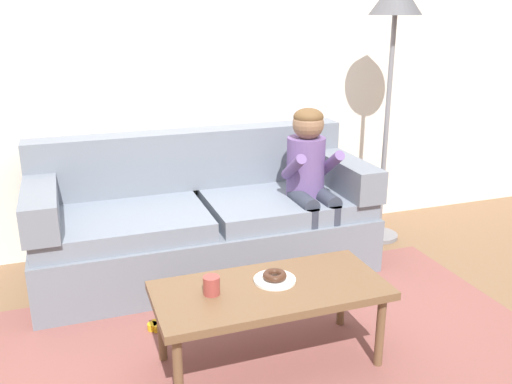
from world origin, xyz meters
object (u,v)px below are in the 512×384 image
Objects in this scene: donut at (275,275)px; toy_controller at (168,325)px; couch at (204,222)px; person_child at (310,174)px; floor_lamp at (394,21)px; coffee_table at (270,295)px; mug at (212,285)px.

toy_controller is (-0.47, 0.45, -0.44)m from donut.
person_child is (0.69, -0.20, 0.34)m from couch.
floor_lamp reaches higher than toy_controller.
toy_controller is 0.12× the size of floor_lamp.
couch is 1.15× the size of floor_lamp.
toy_controller is (-0.40, -0.70, -0.31)m from couch.
floor_lamp is at bearing 41.67° from toy_controller.
donut is 0.79m from toy_controller.
donut reaches higher than coffee_table.
mug is 0.05× the size of floor_lamp.
person_child is at bearing 56.56° from donut.
person_child is (0.66, 0.99, 0.28)m from coffee_table.
donut is 0.06× the size of floor_lamp.
floor_lamp is (1.43, 0.06, 1.30)m from couch.
couch reaches higher than donut.
floor_lamp is at bearing 2.36° from couch.
person_child reaches higher than coffee_table.
toy_controller is (-0.14, 0.47, -0.46)m from mug.
mug is at bearing -102.31° from couch.
donut is 0.33m from mug.
mug is 2.38m from floor_lamp.
toy_controller is (-0.43, 0.49, -0.37)m from coffee_table.
mug is at bearing -53.84° from toy_controller.
couch is at bearing 79.50° from toy_controller.
person_child is 12.24× the size of mug.
person_child reaches higher than donut.
donut is 0.53× the size of toy_controller.
couch is 1.19m from coffee_table.
floor_lamp is (1.83, 0.76, 1.61)m from toy_controller.
coffee_table is 0.30m from mug.
couch reaches higher than toy_controller.
toy_controller is at bearing 107.00° from mug.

